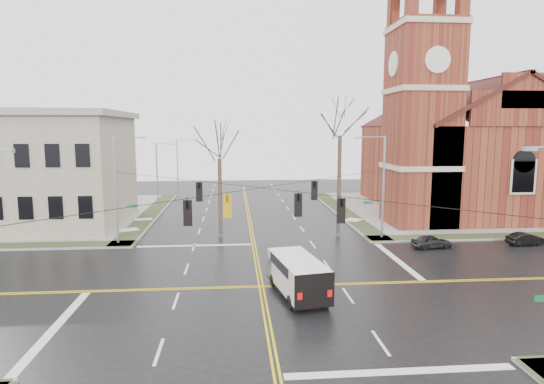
{
  "coord_description": "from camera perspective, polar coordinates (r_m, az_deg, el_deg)",
  "views": [
    {
      "loc": [
        -1.62,
        -27.17,
        9.69
      ],
      "look_at": [
        1.19,
        6.0,
        5.11
      ],
      "focal_mm": 30.0,
      "sensor_mm": 36.0,
      "label": 1
    }
  ],
  "objects": [
    {
      "name": "road_markings",
      "position": [
        28.89,
        -1.37,
        -11.75
      ],
      "size": [
        100.0,
        100.0,
        0.01
      ],
      "color": "gold",
      "rests_on": "ground"
    },
    {
      "name": "cargo_van",
      "position": [
        27.3,
        3.1,
        -10.07
      ],
      "size": [
        3.21,
        6.07,
        2.2
      ],
      "rotation": [
        0.0,
        0.0,
        0.17
      ],
      "color": "white",
      "rests_on": "ground"
    },
    {
      "name": "sidewalks",
      "position": [
        28.86,
        -1.37,
        -11.62
      ],
      "size": [
        80.0,
        80.0,
        0.17
      ],
      "color": "gray",
      "rests_on": "ground"
    },
    {
      "name": "parked_car_a",
      "position": [
        39.8,
        19.35,
        -5.89
      ],
      "size": [
        3.37,
        1.69,
        1.1
      ],
      "primitive_type": "imported",
      "rotation": [
        0.0,
        0.0,
        1.69
      ],
      "color": "black",
      "rests_on": "ground"
    },
    {
      "name": "span_wires",
      "position": [
        27.44,
        -1.41,
        0.53
      ],
      "size": [
        23.02,
        23.02,
        0.03
      ],
      "color": "black",
      "rests_on": "ground"
    },
    {
      "name": "tree_ne",
      "position": [
        41.57,
        8.55,
        7.83
      ],
      "size": [
        4.0,
        4.0,
        13.5
      ],
      "color": "#3E3427",
      "rests_on": "ground"
    },
    {
      "name": "traffic_signals",
      "position": [
        26.89,
        -1.32,
        -1.24
      ],
      "size": [
        8.21,
        8.26,
        1.3
      ],
      "color": "black",
      "rests_on": "ground"
    },
    {
      "name": "tree_nw_far",
      "position": [
        43.41,
        -22.86,
        4.78
      ],
      "size": [
        4.0,
        4.0,
        10.82
      ],
      "color": "#3E3427",
      "rests_on": "ground"
    },
    {
      "name": "signal_pole_ne",
      "position": [
        41.05,
        13.58,
        0.99
      ],
      "size": [
        2.75,
        0.22,
        9.0
      ],
      "color": "gray",
      "rests_on": "ground"
    },
    {
      "name": "signal_pole_nw",
      "position": [
        40.15,
        -18.78,
        0.64
      ],
      "size": [
        2.75,
        0.22,
        9.0
      ],
      "color": "gray",
      "rests_on": "ground"
    },
    {
      "name": "streetlight_north_a",
      "position": [
        56.14,
        -14.08,
        2.27
      ],
      "size": [
        2.3,
        0.2,
        8.0
      ],
      "color": "gray",
      "rests_on": "ground"
    },
    {
      "name": "parked_car_b",
      "position": [
        44.18,
        29.25,
        -5.15
      ],
      "size": [
        3.27,
        1.41,
        1.05
      ],
      "primitive_type": "imported",
      "rotation": [
        0.0,
        0.0,
        1.67
      ],
      "color": "black",
      "rests_on": "ground"
    },
    {
      "name": "church",
      "position": [
        58.28,
        22.22,
        6.03
      ],
      "size": [
        24.28,
        27.48,
        27.5
      ],
      "color": "maroon",
      "rests_on": "ground"
    },
    {
      "name": "streetlight_north_b",
      "position": [
        75.89,
        -11.68,
        3.74
      ],
      "size": [
        2.3,
        0.2,
        8.0
      ],
      "color": "gray",
      "rests_on": "ground"
    },
    {
      "name": "ground",
      "position": [
        28.89,
        -1.37,
        -11.76
      ],
      "size": [
        120.0,
        120.0,
        0.0
      ],
      "primitive_type": "plane",
      "color": "black",
      "rests_on": "ground"
    },
    {
      "name": "civic_building_a",
      "position": [
        51.55,
        -28.13,
        2.25
      ],
      "size": [
        18.0,
        14.0,
        11.0
      ],
      "primitive_type": "cube",
      "color": "gray",
      "rests_on": "ground"
    },
    {
      "name": "tree_nw_near",
      "position": [
        41.04,
        -6.62,
        4.82
      ],
      "size": [
        4.0,
        4.0,
        10.43
      ],
      "color": "#3E3427",
      "rests_on": "ground"
    }
  ]
}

